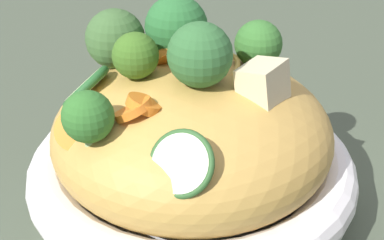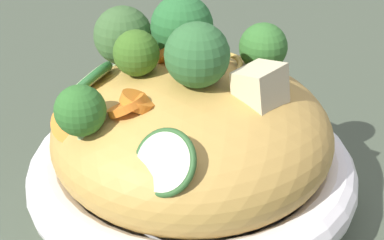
{
  "view_description": "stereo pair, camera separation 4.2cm",
  "coord_description": "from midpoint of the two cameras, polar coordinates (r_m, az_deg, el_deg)",
  "views": [
    {
      "loc": [
        0.11,
        0.34,
        0.29
      ],
      "look_at": [
        0.0,
        0.0,
        0.08
      ],
      "focal_mm": 50.24,
      "sensor_mm": 36.0,
      "label": 1
    },
    {
      "loc": [
        0.07,
        0.35,
        0.29
      ],
      "look_at": [
        0.0,
        0.0,
        0.08
      ],
      "focal_mm": 50.24,
      "sensor_mm": 36.0,
      "label": 2
    }
  ],
  "objects": [
    {
      "name": "ground_plane",
      "position": [
        0.46,
        -2.62,
        -8.46
      ],
      "size": [
        3.0,
        3.0,
        0.0
      ],
      "primitive_type": "plane",
      "color": "#444D3C"
    },
    {
      "name": "chicken_chunks",
      "position": [
        0.42,
        -3.14,
        5.58
      ],
      "size": [
        0.12,
        0.16,
        0.04
      ],
      "color": "beige",
      "rests_on": "serving_bowl"
    },
    {
      "name": "carrot_coins",
      "position": [
        0.4,
        -8.78,
        3.18
      ],
      "size": [
        0.12,
        0.13,
        0.05
      ],
      "color": "orange",
      "rests_on": "serving_bowl"
    },
    {
      "name": "serving_bowl",
      "position": [
        0.45,
        -2.69,
        -5.8
      ],
      "size": [
        0.27,
        0.27,
        0.05
      ],
      "color": "white",
      "rests_on": "ground_plane"
    },
    {
      "name": "broccoli_florets",
      "position": [
        0.41,
        -5.75,
        7.5
      ],
      "size": [
        0.19,
        0.15,
        0.08
      ],
      "color": "#8FB46F",
      "rests_on": "serving_bowl"
    },
    {
      "name": "noodle_heap",
      "position": [
        0.42,
        -2.82,
        -1.27
      ],
      "size": [
        0.22,
        0.22,
        0.11
      ],
      "color": "#C29547",
      "rests_on": "serving_bowl"
    },
    {
      "name": "zucchini_slices",
      "position": [
        0.38,
        -10.84,
        0.52
      ],
      "size": [
        0.1,
        0.17,
        0.04
      ],
      "color": "beige",
      "rests_on": "serving_bowl"
    }
  ]
}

